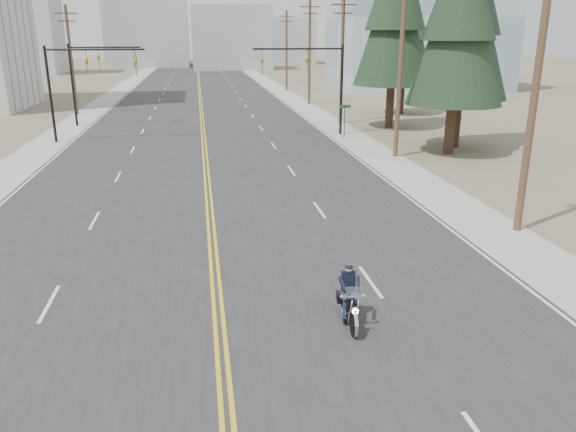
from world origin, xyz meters
The scene contains 25 objects.
ground_plane centered at (0.00, 0.00, 0.00)m, with size 400.00×400.00×0.00m, color #776D56.
road centered at (0.00, 70.00, 0.01)m, with size 20.00×200.00×0.01m, color #303033.
sidewalk_left centered at (-11.50, 70.00, 0.01)m, with size 3.00×200.00×0.01m, color #A5A5A0.
sidewalk_right centered at (11.50, 70.00, 0.01)m, with size 3.00×200.00×0.01m, color #A5A5A0.
traffic_mast_left centered at (-8.98, 32.00, 4.94)m, with size 7.10×0.26×7.00m.
traffic_mast_right centered at (8.98, 32.00, 4.94)m, with size 7.10×0.26×7.00m.
traffic_mast_far centered at (-9.31, 40.00, 4.87)m, with size 6.10×0.26×7.00m.
street_sign centered at (10.80, 30.00, 1.80)m, with size 0.90×0.06×2.62m.
utility_pole_a centered at (12.50, 8.00, 5.73)m, with size 2.20×0.30×11.00m.
utility_pole_b centered at (12.50, 23.00, 5.98)m, with size 2.20×0.30×11.50m.
utility_pole_c centered at (12.50, 38.00, 5.73)m, with size 2.20×0.30×11.00m.
utility_pole_d centered at (12.50, 53.00, 5.98)m, with size 2.20×0.30×11.50m.
utility_pole_e centered at (12.50, 70.00, 5.73)m, with size 2.20×0.30×11.00m.
utility_pole_left centered at (-12.50, 48.00, 5.48)m, with size 2.20×0.30×10.50m.
glass_building centered at (32.00, 70.00, 10.00)m, with size 24.00×16.00×20.00m, color #9EB5CC.
haze_bldg_a centered at (-35.00, 115.00, 11.00)m, with size 14.00×12.00×22.00m, color #B7BCC6.
haze_bldg_b centered at (8.00, 125.00, 7.00)m, with size 18.00×14.00×14.00m, color #ADB2B7.
haze_bldg_c centered at (40.00, 110.00, 9.00)m, with size 16.00×12.00×18.00m, color #B7BCC6.
haze_bldg_d centered at (-12.00, 140.00, 13.00)m, with size 20.00×15.00×26.00m, color #ADB2B7.
haze_bldg_e centered at (25.00, 150.00, 6.00)m, with size 14.00×14.00×12.00m, color #B7BCC6.
motorcyclist centered at (3.61, 1.52, 0.82)m, with size 0.90×2.09×1.63m, color black, non-canonical shape.
conifer_near centered at (16.41, 23.42, 9.51)m, with size 6.25×6.25×16.56m.
conifer_mid centered at (17.78, 25.55, 9.90)m, with size 6.47×6.47×17.24m.
conifer_tall centered at (16.11, 34.99, 10.43)m, with size 6.54×6.54×18.15m.
conifer_far centered at (20.16, 43.42, 9.39)m, with size 6.11×6.11×16.37m.
Camera 1 is at (-0.29, -12.16, 7.72)m, focal length 35.00 mm.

